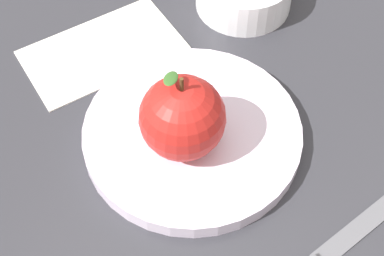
# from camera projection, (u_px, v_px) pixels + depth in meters

# --- Properties ---
(ground_plane) EXTENTS (2.40, 2.40, 0.00)m
(ground_plane) POSITION_uv_depth(u_px,v_px,m) (225.00, 149.00, 0.57)
(ground_plane) COLOR #2D2D33
(dinner_plate) EXTENTS (0.22, 0.22, 0.02)m
(dinner_plate) POSITION_uv_depth(u_px,v_px,m) (192.00, 133.00, 0.57)
(dinner_plate) COLOR silver
(dinner_plate) RESTS_ON ground_plane
(apple) EXTENTS (0.08, 0.08, 0.10)m
(apple) POSITION_uv_depth(u_px,v_px,m) (182.00, 118.00, 0.52)
(apple) COLOR #B21E19
(apple) RESTS_ON dinner_plate
(knife) EXTENTS (0.13, 0.20, 0.01)m
(knife) POSITION_uv_depth(u_px,v_px,m) (324.00, 256.00, 0.50)
(knife) COLOR #59595E
(knife) RESTS_ON ground_plane
(linen_napkin) EXTENTS (0.19, 0.20, 0.00)m
(linen_napkin) POSITION_uv_depth(u_px,v_px,m) (102.00, 50.00, 0.65)
(linen_napkin) COLOR silver
(linen_napkin) RESTS_ON ground_plane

